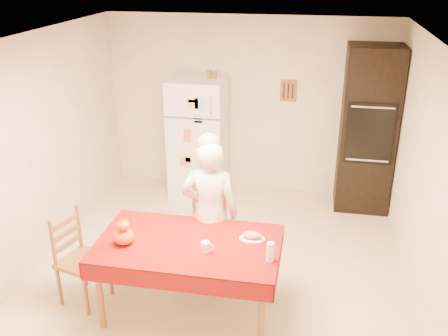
% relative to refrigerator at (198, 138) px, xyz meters
% --- Properties ---
extents(floor, '(4.50, 4.50, 0.00)m').
position_rel_refrigerator_xyz_m(floor, '(0.65, -1.88, -0.85)').
color(floor, '#C8B590').
rests_on(floor, ground).
extents(room_shell, '(4.02, 4.52, 2.51)m').
position_rel_refrigerator_xyz_m(room_shell, '(0.65, -1.88, 0.77)').
color(room_shell, beige).
rests_on(room_shell, ground).
extents(refrigerator, '(0.75, 0.74, 1.70)m').
position_rel_refrigerator_xyz_m(refrigerator, '(0.00, 0.00, 0.00)').
color(refrigerator, white).
rests_on(refrigerator, floor).
extents(oven_cabinet, '(0.70, 0.62, 2.20)m').
position_rel_refrigerator_xyz_m(oven_cabinet, '(2.28, 0.05, 0.25)').
color(oven_cabinet, black).
rests_on(oven_cabinet, floor).
extents(dining_table, '(1.70, 1.00, 0.76)m').
position_rel_refrigerator_xyz_m(dining_table, '(0.52, -2.58, -0.16)').
color(dining_table, brown).
rests_on(dining_table, floor).
extents(chair_far, '(0.46, 0.45, 0.95)m').
position_rel_refrigerator_xyz_m(chair_far, '(0.50, -1.75, -0.34)').
color(chair_far, brown).
rests_on(chair_far, floor).
extents(chair_left, '(0.50, 0.51, 0.95)m').
position_rel_refrigerator_xyz_m(chair_left, '(-0.61, -2.60, -0.34)').
color(chair_left, brown).
rests_on(chair_left, floor).
extents(seated_woman, '(0.61, 0.42, 1.60)m').
position_rel_refrigerator_xyz_m(seated_woman, '(0.61, -2.07, -0.05)').
color(seated_woman, silver).
rests_on(seated_woman, floor).
extents(coffee_mug, '(0.08, 0.08, 0.10)m').
position_rel_refrigerator_xyz_m(coffee_mug, '(0.71, -2.70, -0.04)').
color(coffee_mug, white).
rests_on(coffee_mug, dining_table).
extents(pumpkin_lower, '(0.19, 0.19, 0.14)m').
position_rel_refrigerator_xyz_m(pumpkin_lower, '(-0.06, -2.70, -0.02)').
color(pumpkin_lower, '#CC4104').
rests_on(pumpkin_lower, dining_table).
extents(pumpkin_upper, '(0.12, 0.12, 0.09)m').
position_rel_refrigerator_xyz_m(pumpkin_upper, '(-0.06, -2.70, 0.10)').
color(pumpkin_upper, '#D55D05').
rests_on(pumpkin_upper, pumpkin_lower).
extents(wine_glass, '(0.07, 0.07, 0.18)m').
position_rel_refrigerator_xyz_m(wine_glass, '(1.29, -2.73, -0.00)').
color(wine_glass, white).
rests_on(wine_glass, dining_table).
extents(bread_plate, '(0.24, 0.24, 0.02)m').
position_rel_refrigerator_xyz_m(bread_plate, '(1.09, -2.42, -0.08)').
color(bread_plate, silver).
rests_on(bread_plate, dining_table).
extents(bread_loaf, '(0.18, 0.10, 0.06)m').
position_rel_refrigerator_xyz_m(bread_loaf, '(1.09, -2.42, -0.04)').
color(bread_loaf, '#AD8055').
rests_on(bread_loaf, bread_plate).
extents(spice_jar_left, '(0.05, 0.05, 0.10)m').
position_rel_refrigerator_xyz_m(spice_jar_left, '(0.15, 0.05, 0.90)').
color(spice_jar_left, '#964E1B').
rests_on(spice_jar_left, refrigerator).
extents(spice_jar_mid, '(0.05, 0.05, 0.10)m').
position_rel_refrigerator_xyz_m(spice_jar_mid, '(0.17, 0.05, 0.90)').
color(spice_jar_mid, brown).
rests_on(spice_jar_mid, refrigerator).
extents(spice_jar_right, '(0.05, 0.05, 0.10)m').
position_rel_refrigerator_xyz_m(spice_jar_right, '(0.23, 0.05, 0.90)').
color(spice_jar_right, '#914F1A').
rests_on(spice_jar_right, refrigerator).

